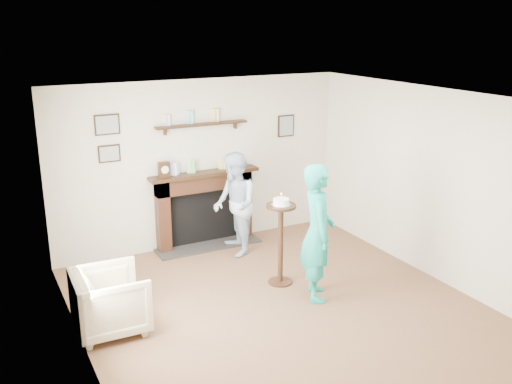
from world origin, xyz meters
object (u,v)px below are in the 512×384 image
Objects in this scene: armchair at (113,330)px; man at (235,253)px; woman at (315,296)px; pedestal_table at (281,228)px.

man is (2.15, 1.34, 0.00)m from armchair.
woman is 0.95m from pedestal_table.
woman is at bearing -69.66° from pedestal_table.
armchair is 0.46× the size of woman.
pedestal_table is at bearing 44.35° from woman.
pedestal_table is at bearing -84.04° from armchair.
armchair is 2.37m from pedestal_table.
man is 1.23× the size of pedestal_table.
pedestal_table is at bearing 14.91° from man.
armchair is 2.47m from woman.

